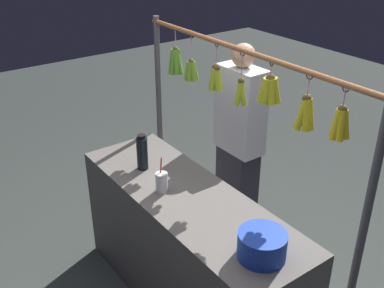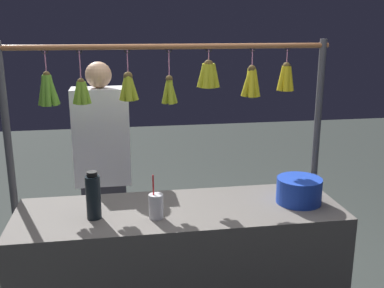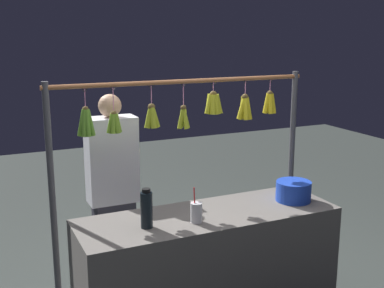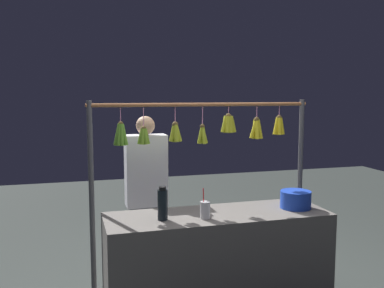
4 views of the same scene
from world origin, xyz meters
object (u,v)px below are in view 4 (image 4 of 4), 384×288
at_px(blue_bucket, 296,199).
at_px(vendor_person, 146,202).
at_px(water_bottle, 163,204).
at_px(drink_cup, 205,210).

height_order(blue_bucket, vendor_person, vendor_person).
bearing_deg(water_bottle, drink_cup, 171.04).
relative_size(drink_cup, vendor_person, 0.14).
xyz_separation_m(water_bottle, vendor_person, (-0.02, -0.86, -0.20)).
bearing_deg(drink_cup, water_bottle, -8.96).
bearing_deg(vendor_person, drink_cup, 108.09).
xyz_separation_m(blue_bucket, vendor_person, (1.12, -0.83, -0.15)).
bearing_deg(water_bottle, blue_bucket, -178.45).
distance_m(water_bottle, vendor_person, 0.88).
distance_m(blue_bucket, vendor_person, 1.40).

